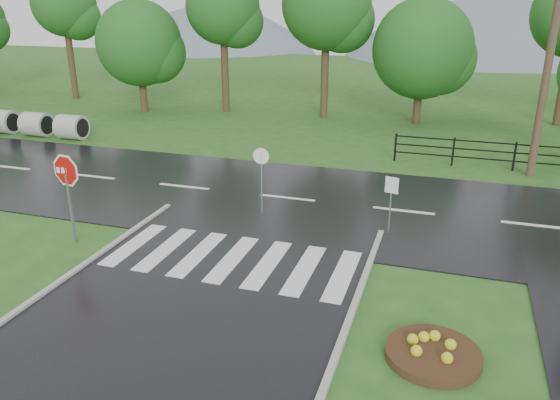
% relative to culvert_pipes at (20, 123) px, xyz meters
% --- Properties ---
extents(ground, '(120.00, 120.00, 0.00)m').
position_rel_culvert_pipes_xyz_m(ground, '(15.89, -15.00, -0.60)').
color(ground, '#28591D').
rests_on(ground, ground).
extents(main_road, '(90.00, 8.00, 0.04)m').
position_rel_culvert_pipes_xyz_m(main_road, '(15.89, -5.00, -0.60)').
color(main_road, black).
rests_on(main_road, ground).
extents(crosswalk, '(6.50, 2.80, 0.02)m').
position_rel_culvert_pipes_xyz_m(crosswalk, '(15.89, -10.00, -0.54)').
color(crosswalk, silver).
rests_on(crosswalk, ground).
extents(fence_west, '(9.58, 0.08, 1.20)m').
position_rel_culvert_pipes_xyz_m(fence_west, '(23.64, 1.00, 0.12)').
color(fence_west, black).
rests_on(fence_west, ground).
extents(hills, '(102.00, 48.00, 48.00)m').
position_rel_culvert_pipes_xyz_m(hills, '(19.38, 50.00, -16.14)').
color(hills, slate).
rests_on(hills, ground).
extents(treeline, '(83.20, 5.20, 10.00)m').
position_rel_culvert_pipes_xyz_m(treeline, '(16.89, 9.00, -0.60)').
color(treeline, '#1A551A').
rests_on(treeline, ground).
extents(culvert_pipes, '(7.60, 1.20, 1.20)m').
position_rel_culvert_pipes_xyz_m(culvert_pipes, '(0.00, 0.00, 0.00)').
color(culvert_pipes, '#9E9B93').
rests_on(culvert_pipes, ground).
extents(stop_sign, '(1.23, 0.22, 2.79)m').
position_rel_culvert_pipes_xyz_m(stop_sign, '(11.14, -10.31, 1.33)').
color(stop_sign, '#939399').
rests_on(stop_sign, ground).
extents(flower_bed, '(1.86, 1.86, 0.37)m').
position_rel_culvert_pipes_xyz_m(flower_bed, '(21.23, -12.71, -0.46)').
color(flower_bed, '#332111').
rests_on(flower_bed, ground).
extents(reg_sign_small, '(0.39, 0.11, 1.79)m').
position_rel_culvert_pipes_xyz_m(reg_sign_small, '(19.64, -6.97, 0.70)').
color(reg_sign_small, '#939399').
rests_on(reg_sign_small, ground).
extents(reg_sign_round, '(0.52, 0.06, 2.24)m').
position_rel_culvert_pipes_xyz_m(reg_sign_round, '(15.54, -6.67, 0.82)').
color(reg_sign_round, '#939399').
rests_on(reg_sign_round, ground).
extents(utility_pole_east, '(1.58, 0.30, 8.87)m').
position_rel_culvert_pipes_xyz_m(utility_pole_east, '(24.24, 0.50, 3.91)').
color(utility_pole_east, '#473523').
rests_on(utility_pole_east, ground).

